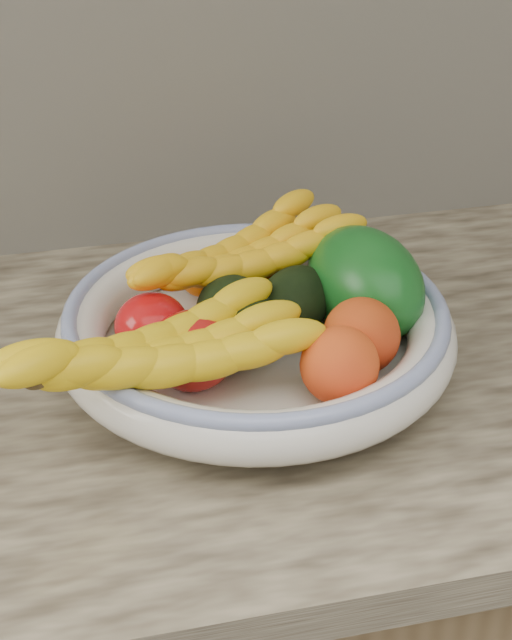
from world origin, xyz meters
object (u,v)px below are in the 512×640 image
object	(u,v)px
green_mango	(364,283)
banana_bunch_front	(158,360)
banana_bunch_back	(242,263)
fruit_bowl	(256,330)

from	to	relation	value
green_mango	banana_bunch_front	xyz separation A→B (m)	(-0.22, -0.10, 0.01)
banana_bunch_back	banana_bunch_front	xyz separation A→B (m)	(-0.11, -0.15, -0.01)
banana_bunch_back	green_mango	bearing A→B (deg)	-48.01
banana_bunch_back	banana_bunch_front	distance (m)	0.19
fruit_bowl	green_mango	distance (m)	0.12
fruit_bowl	banana_bunch_back	size ratio (longest dim) A/B	1.40
green_mango	banana_bunch_front	world-z (taller)	green_mango
banana_bunch_front	banana_bunch_back	bearing A→B (deg)	37.37
banana_bunch_back	banana_bunch_front	size ratio (longest dim) A/B	0.91
fruit_bowl	green_mango	world-z (taller)	green_mango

